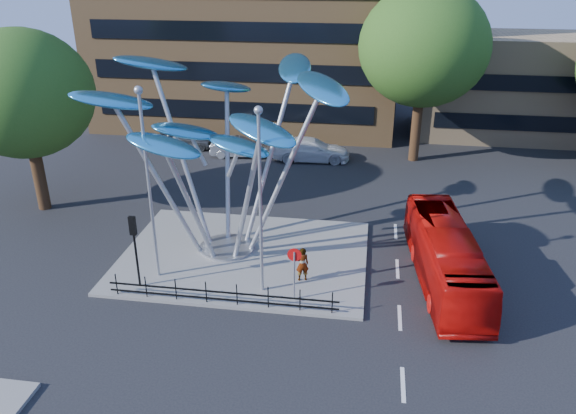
% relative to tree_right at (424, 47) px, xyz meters
% --- Properties ---
extents(ground, '(120.00, 120.00, 0.00)m').
position_rel_tree_right_xyz_m(ground, '(-8.00, -22.00, -8.04)').
color(ground, black).
rests_on(ground, ground).
extents(traffic_island, '(12.00, 9.00, 0.15)m').
position_rel_tree_right_xyz_m(traffic_island, '(-9.00, -16.00, -7.96)').
color(traffic_island, slate).
rests_on(traffic_island, ground).
extents(low_building_near, '(15.00, 8.00, 8.00)m').
position_rel_tree_right_xyz_m(low_building_near, '(8.00, 8.00, -4.04)').
color(low_building_near, tan).
rests_on(low_building_near, ground).
extents(tree_right, '(8.80, 8.80, 12.11)m').
position_rel_tree_right_xyz_m(tree_right, '(0.00, 0.00, 0.00)').
color(tree_right, black).
rests_on(tree_right, ground).
extents(tree_left, '(7.60, 7.60, 10.32)m').
position_rel_tree_right_xyz_m(tree_left, '(-22.00, -12.00, -1.24)').
color(tree_left, black).
rests_on(tree_left, ground).
extents(leaf_sculpture, '(12.72, 9.54, 9.51)m').
position_rel_tree_right_xyz_m(leaf_sculpture, '(-10.07, -15.32, -1.16)').
color(leaf_sculpture, '#9EA0A5').
rests_on(leaf_sculpture, traffic_island).
extents(street_lamp_left, '(0.36, 0.36, 8.80)m').
position_rel_tree_right_xyz_m(street_lamp_left, '(-12.50, -18.50, -2.68)').
color(street_lamp_left, '#9EA0A5').
rests_on(street_lamp_left, traffic_island).
extents(street_lamp_right, '(0.36, 0.36, 8.30)m').
position_rel_tree_right_xyz_m(street_lamp_right, '(-7.50, -19.00, -2.94)').
color(street_lamp_right, '#9EA0A5').
rests_on(street_lamp_right, traffic_island).
extents(traffic_light_island, '(0.28, 0.18, 3.42)m').
position_rel_tree_right_xyz_m(traffic_light_island, '(-13.00, -19.50, -5.42)').
color(traffic_light_island, black).
rests_on(traffic_light_island, traffic_island).
extents(no_entry_sign_island, '(0.60, 0.10, 2.45)m').
position_rel_tree_right_xyz_m(no_entry_sign_island, '(-6.00, -19.48, -6.22)').
color(no_entry_sign_island, '#9EA0A5').
rests_on(no_entry_sign_island, traffic_island).
extents(pedestrian_railing_front, '(10.00, 0.06, 1.00)m').
position_rel_tree_right_xyz_m(pedestrian_railing_front, '(-9.00, -20.30, -7.48)').
color(pedestrian_railing_front, black).
rests_on(pedestrian_railing_front, traffic_island).
extents(red_bus, '(3.23, 9.70, 2.65)m').
position_rel_tree_right_xyz_m(red_bus, '(0.50, -16.79, -6.71)').
color(red_bus, '#AF0B08').
rests_on(red_bus, ground).
extents(pedestrian, '(0.70, 0.57, 1.65)m').
position_rel_tree_right_xyz_m(pedestrian, '(-5.86, -17.91, -7.06)').
color(pedestrian, gray).
rests_on(pedestrian, traffic_island).
extents(parked_car_left, '(4.53, 2.11, 1.50)m').
position_rel_tree_right_xyz_m(parked_car_left, '(-17.21, 0.39, -7.29)').
color(parked_car_left, '#3C3F43').
rests_on(parked_car_left, ground).
extents(parked_car_mid, '(4.41, 1.92, 1.41)m').
position_rel_tree_right_xyz_m(parked_car_mid, '(-12.71, -1.17, -7.33)').
color(parked_car_mid, '#AAAEB2').
rests_on(parked_car_mid, ground).
extents(parked_car_right, '(5.71, 2.64, 1.62)m').
position_rel_tree_right_xyz_m(parked_car_right, '(-7.39, -1.20, -7.23)').
color(parked_car_right, silver).
rests_on(parked_car_right, ground).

